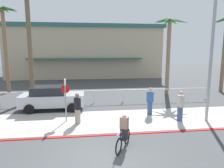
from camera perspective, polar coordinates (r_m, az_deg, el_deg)
The scene contains 15 objects.
ground_plane at distance 18.04m, azimuth -5.20°, elevation -4.10°, with size 80.00×80.00×0.00m, color #424447.
sidewalk_strip at distance 12.48m, azimuth -4.21°, elevation -10.31°, with size 44.00×4.00×0.02m, color beige.
curb_paint at distance 10.62m, azimuth -3.62°, elevation -13.94°, with size 44.00×0.24×0.03m, color maroon.
building_backdrop at distance 34.17m, azimuth -7.35°, elevation 8.99°, with size 23.30×10.72×7.88m.
rail_fence at distance 16.39m, azimuth -5.06°, elevation -2.48°, with size 19.03×0.08×1.04m.
stop_sign_bike_lane at distance 12.31m, azimuth -12.85°, elevation -2.73°, with size 0.52×0.56×2.56m.
streetlight_curb at distance 12.93m, azimuth 26.58°, elevation 8.70°, with size 0.24×2.54×7.50m.
palm_tree_1 at distance 22.63m, azimuth -28.01°, elevation 13.75°, with size 3.22×3.04×8.34m.
palm_tree_2 at distance 18.33m, azimuth -22.43°, elevation 17.91°, with size 3.17×3.67×9.60m.
palm_tree_3 at distance 20.16m, azimuth 15.70°, elevation 12.70°, with size 3.40×3.38×7.14m.
car_silver_1 at distance 15.20m, azimuth -16.39°, elevation -3.67°, with size 4.40×2.02×1.69m.
cyclist_blue_0 at distance 9.14m, azimuth 3.29°, elevation -13.33°, with size 0.95×1.61×1.50m.
pedestrian_0 at distance 12.01m, azimuth -9.58°, elevation -7.03°, with size 0.43×0.47×1.80m.
pedestrian_1 at distance 12.96m, azimuth 18.47°, elevation -6.10°, with size 0.33×0.41×1.83m.
pedestrian_2 at distance 13.64m, azimuth 10.51°, elevation -5.01°, with size 0.48×0.45×1.82m.
Camera 1 is at (-0.58, -7.52, 4.24)m, focal length 32.86 mm.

